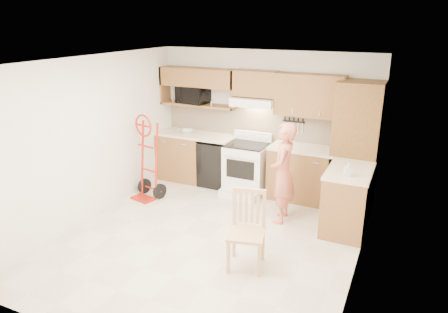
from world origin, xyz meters
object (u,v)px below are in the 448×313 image
Objects in this scene: microwave at (193,95)px; person at (283,173)px; hand_truck at (146,161)px; dining_chair at (246,231)px; range at (245,165)px.

person is at bearing -19.25° from microwave.
hand_truck is (-0.28, -1.23, -0.97)m from microwave.
microwave is 3.46m from dining_chair.
range is 0.68× the size of person.
range is 1.08× the size of dining_chair.
dining_chair is (2.10, -2.49, -1.16)m from microwave.
person is at bearing 76.56° from dining_chair.
dining_chair is (2.37, -1.26, -0.18)m from hand_truck.
microwave is 2.52m from person.
range is (1.20, -0.29, -1.12)m from microwave.
hand_truck reaches higher than range.
hand_truck is at bearing -95.15° from microwave.
dining_chair is at bearing -67.78° from range.
microwave reaches higher than hand_truck.
hand_truck is 2.70m from dining_chair.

